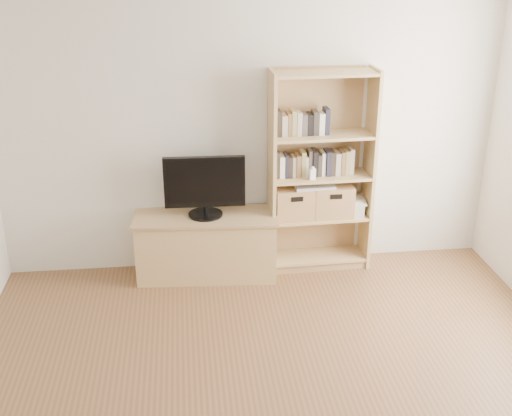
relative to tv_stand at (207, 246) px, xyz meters
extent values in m
cube|color=silver|center=(0.43, 0.23, 1.01)|extent=(4.50, 0.02, 2.60)
cube|color=white|center=(0.43, -2.27, 2.31)|extent=(4.50, 5.00, 0.01)
cube|color=tan|center=(0.00, 0.00, 0.00)|extent=(1.28, 0.55, 0.57)
cube|color=tan|center=(1.05, 0.07, 0.65)|extent=(0.94, 0.36, 1.86)
cube|color=black|center=(0.00, 0.00, 0.59)|extent=(0.71, 0.08, 0.56)
cube|color=#342F2A|center=(1.05, 0.09, 0.74)|extent=(0.86, 0.17, 0.23)
cube|color=#342F2A|center=(0.84, 0.08, 1.11)|extent=(0.39, 0.16, 0.20)
cube|color=white|center=(0.95, -0.04, 0.68)|extent=(0.06, 0.05, 0.10)
cube|color=#AC854D|center=(0.80, 0.06, 0.38)|extent=(0.37, 0.31, 0.29)
cube|color=#AC854D|center=(1.17, 0.07, 0.38)|extent=(0.36, 0.30, 0.30)
cube|color=silver|center=(0.99, 0.05, 0.54)|extent=(0.37, 0.26, 0.03)
cube|color=silver|center=(1.37, 0.07, 0.30)|extent=(0.25, 0.32, 0.13)
camera|label=1|loc=(-0.16, -5.27, 2.61)|focal=45.00mm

